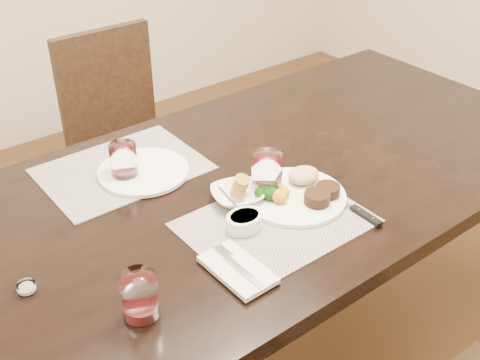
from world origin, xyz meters
TOP-DOWN VIEW (x-y plane):
  - ground_plane at (0.00, 0.00)m, footprint 4.50×4.50m
  - dining_table at (0.00, 0.00)m, footprint 2.00×1.00m
  - chair_far at (0.00, 0.93)m, footprint 0.42×0.42m
  - placemat_near at (-0.15, -0.21)m, footprint 0.46×0.34m
  - placemat_far at (-0.33, 0.27)m, footprint 0.46×0.34m
  - dinner_plate at (-0.02, -0.16)m, footprint 0.28×0.28m
  - napkin_fork at (-0.34, -0.30)m, footprint 0.11×0.19m
  - steak_knife at (0.05, -0.31)m, footprint 0.02×0.23m
  - cracker_bowl at (-0.16, -0.07)m, footprint 0.17×0.17m
  - sauce_ramekin at (-0.22, -0.18)m, footprint 0.10×0.15m
  - wine_glass_near at (-0.07, -0.08)m, footprint 0.09×0.09m
  - far_plate at (-0.29, 0.21)m, footprint 0.26×0.26m
  - wine_glass_far at (-0.35, 0.22)m, footprint 0.08×0.08m
  - wine_glass_side at (-0.58, -0.28)m, footprint 0.08×0.08m
  - salt_cellar at (-0.75, -0.06)m, footprint 0.04×0.04m

SIDE VIEW (x-z plane):
  - ground_plane at x=0.00m, z-range 0.00..0.00m
  - chair_far at x=0.00m, z-range 0.05..0.95m
  - dining_table at x=0.00m, z-range 0.29..1.04m
  - placemat_near at x=-0.15m, z-range 0.75..0.75m
  - placemat_far at x=-0.33m, z-range 0.75..0.75m
  - steak_knife at x=0.05m, z-range 0.75..0.76m
  - salt_cellar at x=-0.75m, z-range 0.75..0.77m
  - far_plate at x=-0.29m, z-range 0.75..0.77m
  - napkin_fork at x=-0.34m, z-range 0.75..0.77m
  - dinner_plate at x=-0.02m, z-range 0.74..0.79m
  - cracker_bowl at x=-0.16m, z-range 0.74..0.80m
  - sauce_ramekin at x=-0.22m, z-range 0.74..0.81m
  - wine_glass_side at x=-0.58m, z-range 0.74..0.85m
  - wine_glass_far at x=-0.35m, z-range 0.75..0.85m
  - wine_glass_near at x=-0.07m, z-range 0.75..0.87m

